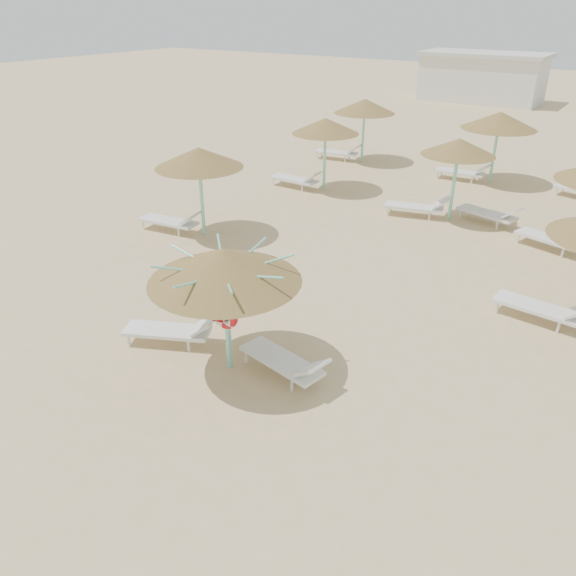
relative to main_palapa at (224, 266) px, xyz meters
The scene contains 6 objects.
ground 2.25m from the main_palapa, 57.21° to the left, with size 120.00×120.00×0.00m, color #D4AC81.
main_palapa is the anchor object (origin of this frame).
lounger_main_a 2.39m from the main_palapa, behind, with size 2.00×1.35×0.70m.
lounger_main_b 2.19m from the main_palapa, 17.78° to the left, with size 2.01×0.95×0.70m.
palapa_field 10.65m from the main_palapa, 80.90° to the left, with size 19.62×13.25×2.71m.
service_hut 35.86m from the main_palapa, 99.22° to the left, with size 8.40×4.40×3.25m.
Camera 1 is at (5.76, -7.38, 6.46)m, focal length 35.00 mm.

